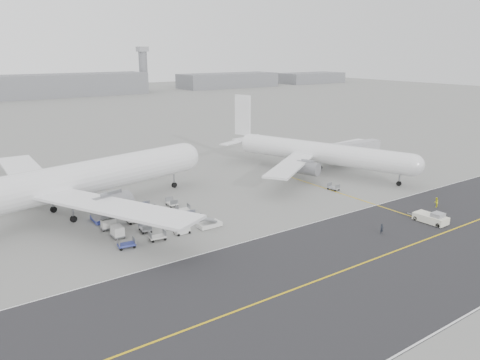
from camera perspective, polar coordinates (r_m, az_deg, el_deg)
ground at (r=76.54m, az=0.56°, el=-6.79°), size 700.00×700.00×0.00m
taxiway at (r=67.48m, az=13.22°, el=-10.43°), size 220.00×59.00×0.03m
horizon_buildings at (r=326.70m, az=-22.63°, el=9.31°), size 520.00×28.00×28.00m
control_tower at (r=352.32m, az=-11.71°, el=13.20°), size 7.00×7.00×31.25m
airliner_a at (r=88.75m, az=-20.86°, el=-0.35°), size 62.88×61.57×21.96m
airliner_b at (r=115.48m, az=9.29°, el=3.38°), size 48.32×49.22×17.68m
pushback_tug at (r=88.22m, az=22.31°, el=-4.31°), size 2.88×7.43×2.12m
jet_bridge at (r=125.51m, az=13.94°, el=3.75°), size 16.59×3.83×6.24m
gse_cluster at (r=82.65m, az=-10.62°, el=-5.33°), size 23.94×23.22×2.00m
stray_dolly at (r=102.64m, az=11.31°, el=-1.21°), size 1.74×2.59×1.51m
ground_crew_a at (r=80.37m, az=16.89°, el=-5.72°), size 0.67×0.48×1.71m
ground_crew_b at (r=97.11m, az=22.79°, el=-2.54°), size 1.14×1.03×1.91m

